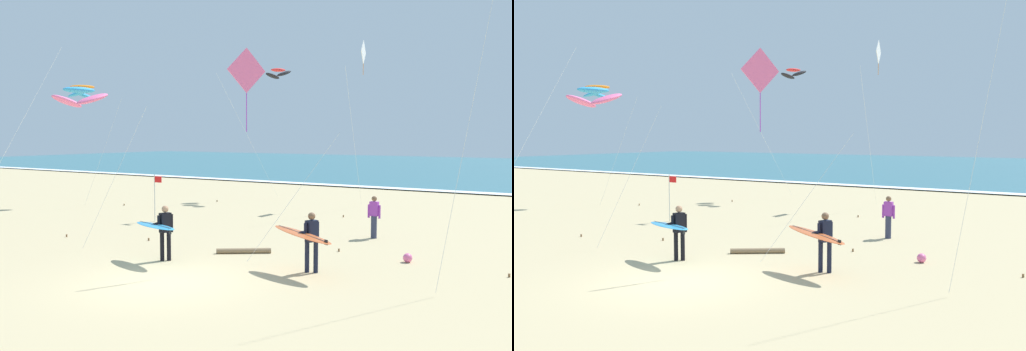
% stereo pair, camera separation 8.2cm
% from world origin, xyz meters
% --- Properties ---
extents(ground_plane, '(160.00, 160.00, 0.00)m').
position_xyz_m(ground_plane, '(0.00, 0.00, 0.00)').
color(ground_plane, tan).
extents(shoreline_foam, '(160.00, 1.38, 0.01)m').
position_xyz_m(shoreline_foam, '(0.00, 27.54, 0.09)').
color(shoreline_foam, white).
rests_on(shoreline_foam, ocean_water).
extents(surfer_lead, '(2.08, 1.14, 1.71)m').
position_xyz_m(surfer_lead, '(-1.74, 1.71, 1.04)').
color(surfer_lead, black).
rests_on(surfer_lead, ground).
extents(surfer_trailing, '(2.30, 1.26, 1.71)m').
position_xyz_m(surfer_trailing, '(2.70, 2.83, 1.05)').
color(surfer_trailing, black).
rests_on(surfer_trailing, ground).
extents(kite_arc_cobalt_near, '(2.52, 3.35, 5.42)m').
position_xyz_m(kite_arc_cobalt_near, '(-4.93, 1.39, 5.10)').
color(kite_arc_cobalt_near, pink).
rests_on(kite_arc_cobalt_near, ground).
extents(kite_diamond_rose_mid, '(1.80, 3.87, 6.38)m').
position_xyz_m(kite_diamond_rose_mid, '(0.77, 2.82, 5.55)').
color(kite_diamond_rose_mid, pink).
rests_on(kite_diamond_rose_mid, ground).
extents(kite_arc_scarlet_low, '(3.25, 4.36, 7.85)m').
position_xyz_m(kite_arc_scarlet_low, '(-7.40, 18.14, 7.55)').
color(kite_arc_scarlet_low, black).
rests_on(kite_arc_scarlet_low, ground).
extents(kite_diamond_ivory_close, '(1.05, 4.98, 8.91)m').
position_xyz_m(kite_diamond_ivory_close, '(-1.69, 17.39, 8.00)').
color(kite_diamond_ivory_close, white).
rests_on(kite_diamond_ivory_close, ground).
extents(kite_arc_amber_outer, '(2.90, 2.90, 6.52)m').
position_xyz_m(kite_arc_amber_outer, '(-14.16, 9.16, 6.16)').
color(kite_arc_amber_outer, '#2D99DB').
rests_on(kite_arc_amber_outer, ground).
extents(bystander_purple_top, '(0.50, 0.22, 1.59)m').
position_xyz_m(bystander_purple_top, '(2.31, 8.91, 0.81)').
color(bystander_purple_top, '#2D334C').
rests_on(bystander_purple_top, ground).
extents(lifeguard_flag, '(0.45, 0.05, 2.10)m').
position_xyz_m(lifeguard_flag, '(-7.32, 7.40, 1.27)').
color(lifeguard_flag, silver).
rests_on(lifeguard_flag, ground).
extents(beach_ball, '(0.28, 0.28, 0.28)m').
position_xyz_m(beach_ball, '(4.63, 5.70, 0.14)').
color(beach_ball, pink).
rests_on(beach_ball, ground).
extents(driftwood_log, '(1.54, 1.19, 0.17)m').
position_xyz_m(driftwood_log, '(-0.26, 4.04, 0.09)').
color(driftwood_log, '#846B4C').
rests_on(driftwood_log, ground).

